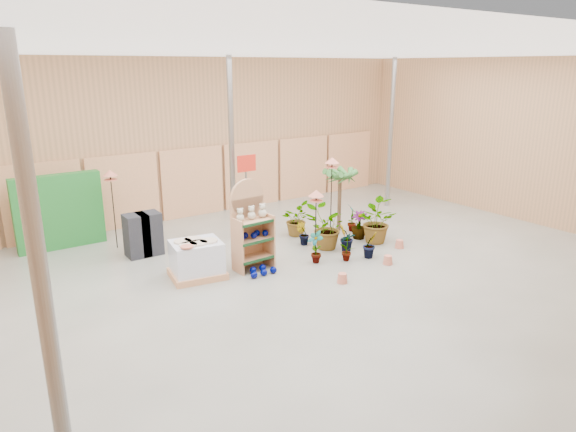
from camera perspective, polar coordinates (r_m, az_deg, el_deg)
name	(u,v)px	position (r m, az deg, el deg)	size (l,w,h in m)	color
room	(292,169)	(10.62, 0.49, 5.30)	(15.20, 12.10, 4.70)	slate
display_shelf	(250,228)	(11.07, -4.28, -1.34)	(0.84, 0.56, 1.96)	tan
teddy_bears	(252,213)	(10.90, -3.98, 0.29)	(0.72, 0.18, 0.30)	beige
gazing_balls_shelf	(253,235)	(11.01, -3.95, -2.11)	(0.72, 0.25, 0.14)	#00065B
gazing_balls_floor	(261,271)	(10.93, -2.98, -6.13)	(0.63, 0.39, 0.15)	#00065B
pallet_stack	(197,259)	(10.85, -10.11, -4.76)	(1.22, 1.07, 0.81)	tan
charcoal_planters	(143,234)	(12.34, -15.80, -1.99)	(0.80, 0.50, 1.00)	black
trellis_stock	(59,212)	(13.42, -24.09, 0.44)	(2.00, 0.30, 1.80)	#1E7229
offer_sign	(247,181)	(12.51, -4.63, 3.93)	(0.50, 0.08, 2.20)	gray
bird_table_front	(316,195)	(11.19, 3.15, 2.29)	(0.34, 0.34, 1.66)	black
bird_table_right	(332,164)	(12.40, 4.91, 5.83)	(0.34, 0.34, 2.15)	black
bird_table_back	(110,176)	(12.71, -19.14, 4.27)	(0.34, 0.34, 1.93)	black
palm	(340,175)	(13.47, 5.82, 4.58)	(0.70, 0.70, 1.78)	brown
potted_plant_0	(316,247)	(11.47, 3.08, -3.46)	(0.39, 0.26, 0.74)	#346F2F
potted_plant_1	(346,238)	(12.19, 6.42, -2.45)	(0.38, 0.30, 0.69)	#346F2F
potted_plant_2	(325,228)	(12.29, 4.17, -1.32)	(0.95, 0.83, 1.06)	#346F2F
potted_plant_3	(359,225)	(13.18, 7.90, -1.00)	(0.40, 0.40, 0.71)	#346F2F
potted_plant_4	(352,218)	(13.73, 7.15, -0.19)	(0.39, 0.27, 0.75)	#346F2F
potted_plant_5	(303,234)	(12.62, 1.66, -2.01)	(0.31, 0.25, 0.56)	#346F2F
potted_plant_6	(295,219)	(13.30, 0.81, -0.34)	(0.78, 0.68, 0.87)	#346F2F
potted_plant_8	(347,246)	(11.66, 6.57, -3.35)	(0.36, 0.24, 0.69)	#346F2F
potted_plant_9	(370,244)	(11.92, 9.12, -3.13)	(0.35, 0.28, 0.63)	#346F2F
potted_plant_10	(374,221)	(12.91, 9.56, -0.57)	(0.98, 0.85, 1.09)	#346F2F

